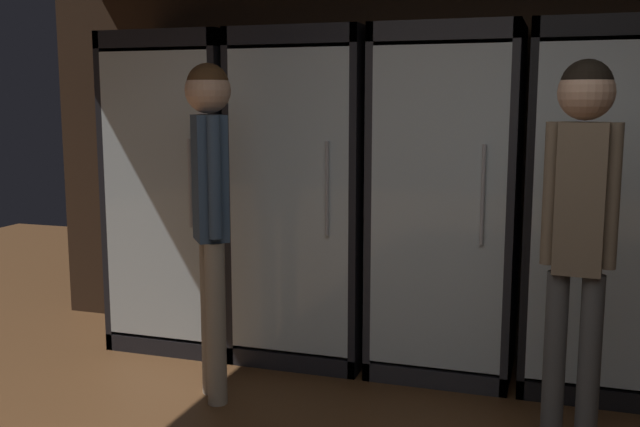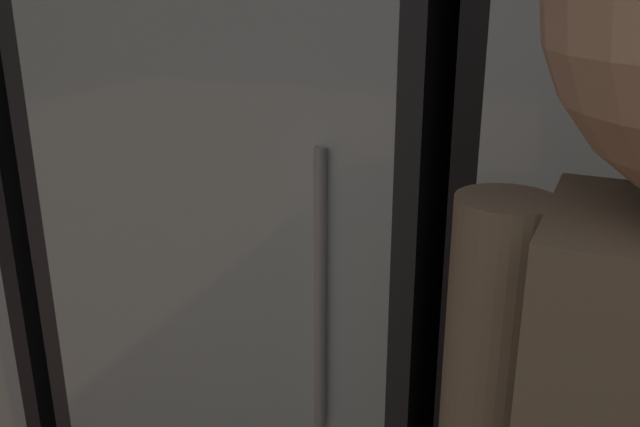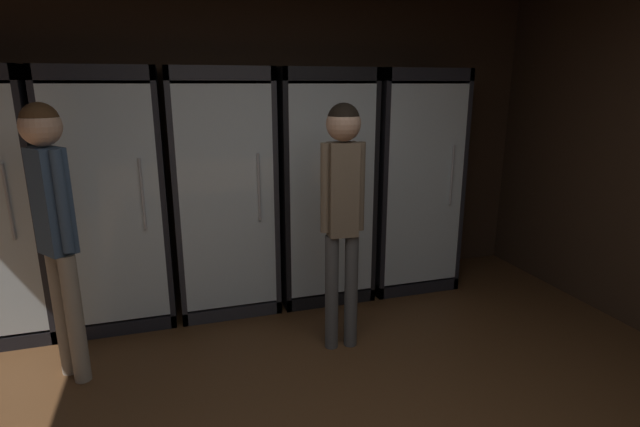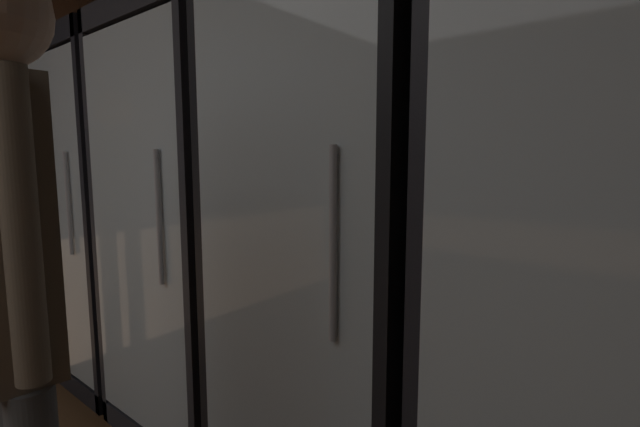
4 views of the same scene
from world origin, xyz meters
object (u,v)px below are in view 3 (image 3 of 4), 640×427
(cooler_left, at_px, (114,202))
(cooler_far_right, at_px, (405,182))
(cooler_right, at_px, (319,188))
(shopper_far, at_px, (53,210))
(shopper_near, at_px, (343,194))
(cooler_center, at_px, (223,194))

(cooler_left, height_order, cooler_far_right, same)
(cooler_right, height_order, shopper_far, cooler_right)
(cooler_left, bearing_deg, shopper_near, -33.18)
(cooler_center, relative_size, cooler_far_right, 1.00)
(cooler_far_right, height_order, shopper_far, cooler_far_right)
(cooler_left, distance_m, shopper_near, 1.77)
(cooler_center, xyz_separation_m, shopper_far, (-1.04, -0.82, 0.15))
(cooler_left, bearing_deg, cooler_center, 0.02)
(cooler_left, bearing_deg, shopper_far, -106.03)
(cooler_center, height_order, shopper_near, cooler_center)
(cooler_center, height_order, cooler_far_right, same)
(cooler_left, height_order, shopper_far, cooler_left)
(cooler_far_right, bearing_deg, cooler_center, 179.93)
(cooler_center, relative_size, cooler_right, 1.00)
(cooler_right, xyz_separation_m, cooler_far_right, (0.81, -0.00, 0.01))
(cooler_left, relative_size, cooler_far_right, 1.00)
(shopper_far, bearing_deg, cooler_center, 38.13)
(cooler_left, relative_size, shopper_near, 1.14)
(cooler_left, xyz_separation_m, cooler_right, (1.62, -0.00, 0.01))
(cooler_left, height_order, cooler_center, same)
(cooler_left, distance_m, cooler_center, 0.81)
(shopper_near, distance_m, shopper_far, 1.72)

